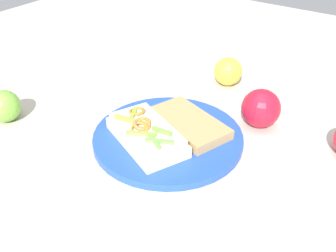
% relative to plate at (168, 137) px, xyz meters
% --- Properties ---
extents(ground_plane, '(2.00, 2.00, 0.00)m').
position_rel_plate_xyz_m(ground_plane, '(0.00, 0.00, -0.01)').
color(ground_plane, '#B6AB9D').
rests_on(ground_plane, ground).
extents(plate, '(0.30, 0.30, 0.01)m').
position_rel_plate_xyz_m(plate, '(0.00, 0.00, 0.00)').
color(plate, '#2248B2').
rests_on(plate, ground_plane).
extents(sandwich, '(0.16, 0.20, 0.05)m').
position_rel_plate_xyz_m(sandwich, '(0.04, -0.02, 0.03)').
color(sandwich, beige).
rests_on(sandwich, plate).
extents(bread_slice_side, '(0.14, 0.19, 0.02)m').
position_rel_plate_xyz_m(bread_slice_side, '(-0.04, 0.02, 0.02)').
color(bread_slice_side, tan).
rests_on(bread_slice_side, plate).
extents(apple_1, '(0.09, 0.09, 0.07)m').
position_rel_plate_xyz_m(apple_1, '(0.14, -0.33, 0.03)').
color(apple_1, '#6EB239').
rests_on(apple_1, ground_plane).
extents(apple_2, '(0.10, 0.10, 0.07)m').
position_rel_plate_xyz_m(apple_2, '(-0.28, -0.02, 0.03)').
color(apple_2, gold).
rests_on(apple_2, ground_plane).
extents(apple_3, '(0.11, 0.11, 0.08)m').
position_rel_plate_xyz_m(apple_3, '(-0.16, 0.13, 0.03)').
color(apple_3, red).
rests_on(apple_3, ground_plane).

